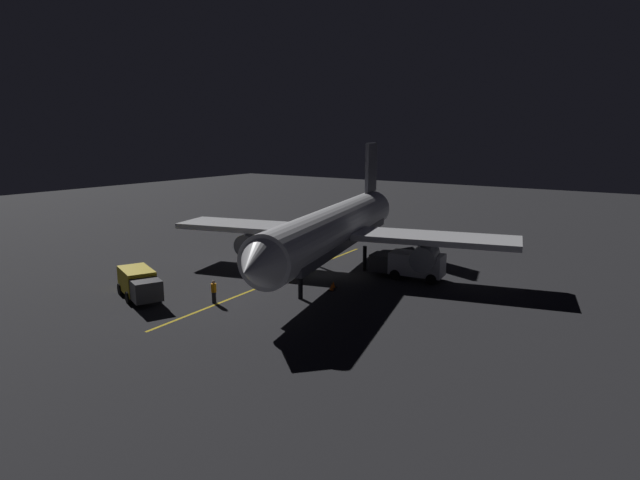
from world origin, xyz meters
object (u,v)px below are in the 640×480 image
Objects in this scene: airliner at (335,229)px; ground_crew_worker at (214,292)px; traffic_cone_near_right at (333,285)px; baggage_truck at (139,284)px; catering_truck at (410,265)px; traffic_cone_near_left at (286,273)px; traffic_cone_under_wing at (332,287)px.

ground_crew_worker is at bearing 77.93° from airliner.
airliner is 19.74× the size of ground_crew_worker.
traffic_cone_near_right is at bearing 121.63° from airliner.
baggage_truck is (8.10, 14.95, -2.88)m from airliner.
catering_truck is 10.92m from traffic_cone_near_left.
baggage_truck is at bearing 61.54° from airliner.
traffic_cone_under_wing is at bearing 164.71° from traffic_cone_near_left.
traffic_cone_near_left is at bearing -112.90° from baggage_truck.
traffic_cone_near_left is at bearing -9.53° from traffic_cone_near_right.
traffic_cone_near_left is at bearing -15.29° from traffic_cone_under_wing.
traffic_cone_under_wing is at bearing 111.88° from traffic_cone_near_right.
traffic_cone_near_left is 5.69m from traffic_cone_near_right.
catering_truck is at bearing -121.85° from ground_crew_worker.
traffic_cone_near_right is at bearing -68.12° from traffic_cone_under_wing.
baggage_truck reaches higher than traffic_cone_near_left.
catering_truck reaches higher than baggage_truck.
ground_crew_worker is (-5.44, -2.48, -0.28)m from baggage_truck.
traffic_cone_near_left and traffic_cone_near_right have the same top height.
traffic_cone_near_left is (0.44, -9.34, -0.64)m from ground_crew_worker.
airliner reaches higher than catering_truck.
traffic_cone_under_wing is (-0.27, 0.67, 0.00)m from traffic_cone_near_right.
traffic_cone_under_wing is at bearing -125.14° from ground_crew_worker.
catering_truck is 3.77× the size of ground_crew_worker.
catering_truck is 7.83m from traffic_cone_under_wing.
baggage_truck is 0.89× the size of catering_truck.
baggage_truck is 12.86m from traffic_cone_near_left.
airliner is 5.82m from traffic_cone_near_left.
catering_truck is at bearing -161.56° from airliner.
ground_crew_worker is 9.88m from traffic_cone_near_right.
traffic_cone_under_wing is (-2.77, 4.74, -3.79)m from airliner.
baggage_truck reaches higher than traffic_cone_under_wing.
baggage_truck is at bearing 49.66° from catering_truck.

